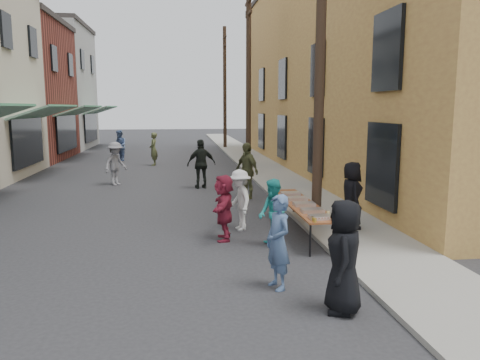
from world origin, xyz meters
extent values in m
plane|color=#28282B|center=(0.00, 0.00, 0.00)|extent=(120.00, 120.00, 0.00)
cube|color=gray|center=(5.00, 15.00, 0.05)|extent=(2.20, 60.00, 0.10)
cube|color=gray|center=(-10.00, 29.00, 4.50)|extent=(8.00, 8.00, 9.00)
cube|color=#AB753D|center=(11.10, 14.00, 5.00)|extent=(10.00, 28.00, 10.00)
cylinder|color=#2D2116|center=(4.30, 3.00, 4.50)|extent=(0.26, 0.26, 9.00)
cylinder|color=#2D2116|center=(4.30, 15.00, 4.50)|extent=(0.26, 0.26, 9.00)
cylinder|color=#2D2116|center=(4.30, 27.00, 4.50)|extent=(0.26, 0.26, 9.00)
cube|color=brown|center=(3.74, 2.46, 0.73)|extent=(0.70, 4.00, 0.04)
cylinder|color=black|center=(3.45, 0.58, 0.35)|extent=(0.04, 0.04, 0.71)
cylinder|color=black|center=(4.03, 0.58, 0.35)|extent=(0.04, 0.04, 0.71)
cylinder|color=black|center=(3.45, 4.34, 0.35)|extent=(0.04, 0.04, 0.71)
cylinder|color=black|center=(4.03, 4.34, 0.35)|extent=(0.04, 0.04, 0.71)
cube|color=maroon|center=(3.74, 0.81, 0.79)|extent=(0.50, 0.33, 0.08)
cube|color=#B2B2B7|center=(3.74, 1.46, 0.79)|extent=(0.50, 0.33, 0.08)
cube|color=tan|center=(3.74, 2.16, 0.79)|extent=(0.50, 0.33, 0.08)
cube|color=#B2B2B7|center=(3.74, 2.86, 0.79)|extent=(0.50, 0.33, 0.08)
cube|color=tan|center=(3.74, 3.56, 0.79)|extent=(0.50, 0.33, 0.08)
cylinder|color=#A57F26|center=(3.52, 0.51, 0.79)|extent=(0.07, 0.07, 0.08)
cylinder|color=#A57F26|center=(3.52, 0.61, 0.79)|extent=(0.07, 0.07, 0.08)
cylinder|color=#A57F26|center=(3.52, 0.71, 0.79)|extent=(0.07, 0.07, 0.08)
cylinder|color=tan|center=(3.94, 0.56, 0.81)|extent=(0.08, 0.08, 0.12)
imported|color=black|center=(3.20, -2.07, 0.87)|extent=(0.78, 0.98, 1.74)
imported|color=#4A658F|center=(2.42, -1.01, 0.82)|extent=(0.55, 0.69, 1.64)
imported|color=teal|center=(2.80, 1.32, 0.77)|extent=(0.72, 0.85, 1.54)
imported|color=white|center=(2.28, 2.95, 0.77)|extent=(0.75, 1.09, 1.55)
imported|color=#4F5430|center=(3.06, 7.05, 0.96)|extent=(0.96, 1.21, 1.92)
imported|color=maroon|center=(1.79, 2.10, 0.78)|extent=(0.63, 1.48, 1.55)
imported|color=black|center=(5.00, 2.38, 0.93)|extent=(0.58, 0.84, 1.67)
imported|color=slate|center=(-1.75, 10.50, 0.87)|extent=(1.18, 1.28, 1.73)
imported|color=black|center=(1.62, 9.29, 0.95)|extent=(1.18, 0.67, 1.89)
imported|color=#4D5531|center=(-0.57, 16.83, 0.89)|extent=(0.43, 0.65, 1.77)
imported|color=#546EA2|center=(-2.63, 19.30, 0.90)|extent=(1.02, 1.10, 1.80)
camera|label=1|loc=(0.77, -8.56, 3.09)|focal=35.00mm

